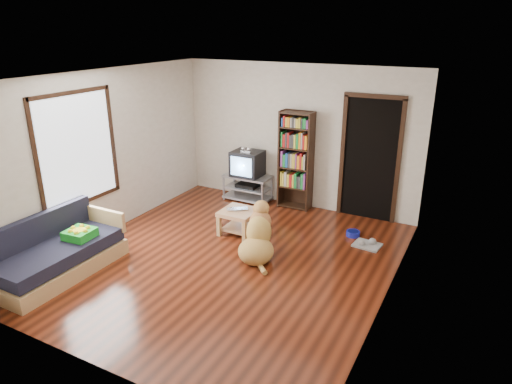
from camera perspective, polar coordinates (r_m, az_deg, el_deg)
The scene contains 18 objects.
ground at distance 6.73m, azimuth -3.55°, elevation -8.44°, with size 5.00×5.00×0.00m, color #622310.
ceiling at distance 5.94m, azimuth -4.10°, elevation 14.15°, with size 5.00×5.00×0.00m, color white.
wall_back at distance 8.36m, azimuth 5.19°, elevation 6.87°, with size 4.50×4.50×0.00m, color beige.
wall_front at distance 4.44m, azimuth -20.92°, elevation -6.94°, with size 4.50×4.50×0.00m, color beige.
wall_left at distance 7.59m, azimuth -18.52°, elevation 4.50°, with size 5.00×5.00×0.00m, color beige.
wall_right at distance 5.45m, azimuth 16.87°, elevation -1.38°, with size 5.00×5.00×0.00m, color beige.
green_cushion at distance 6.84m, azimuth -21.17°, elevation -4.90°, with size 0.36×0.36×0.12m, color green.
laptop at distance 7.34m, azimuth -2.31°, elevation -2.30°, with size 0.34×0.22×0.03m, color silver.
dog_bowl at distance 7.58m, azimuth 12.03°, elevation -5.10°, with size 0.22×0.22×0.08m, color #161D9D.
grey_rag at distance 7.30m, azimuth 13.73°, elevation -6.46°, with size 0.40×0.32×0.03m, color gray.
window at distance 7.21m, azimuth -21.42°, elevation 4.99°, with size 0.03×1.46×1.70m.
doorway at distance 7.99m, azimuth 14.07°, elevation 4.35°, with size 1.03×0.05×2.19m.
tv_stand at distance 8.81m, azimuth -1.05°, elevation 0.66°, with size 0.90×0.45×0.50m.
crt_tv at distance 8.68m, azimuth -1.00°, elevation 3.65°, with size 0.55×0.52×0.58m.
bookshelf at distance 8.28m, azimuth 5.02°, elevation 4.59°, with size 0.60×0.30×1.80m.
sofa at distance 6.85m, azimuth -23.55°, elevation -7.26°, with size 0.80×1.80×0.80m.
coffee_table at distance 7.41m, azimuth -2.18°, elevation -3.17°, with size 0.55×0.55×0.40m.
dog at distance 6.68m, azimuth 0.26°, elevation -5.73°, with size 0.65×0.92×0.83m.
Camera 1 is at (3.10, -5.02, 3.23)m, focal length 32.00 mm.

